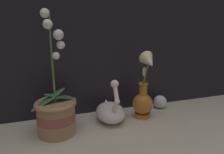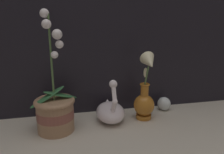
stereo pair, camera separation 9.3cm
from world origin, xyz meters
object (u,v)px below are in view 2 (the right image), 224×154
(swan_figurine, at_px, (110,111))
(glass_sphere, at_px, (164,104))
(blue_vase, at_px, (145,96))
(orchid_potted_plant, at_px, (55,109))

(swan_figurine, xyz_separation_m, glass_sphere, (0.29, 0.06, -0.01))
(glass_sphere, bearing_deg, swan_figurine, -168.17)
(glass_sphere, bearing_deg, blue_vase, -149.90)
(blue_vase, bearing_deg, orchid_potted_plant, -176.51)
(swan_figurine, height_order, glass_sphere, swan_figurine)
(orchid_potted_plant, xyz_separation_m, swan_figurine, (0.24, 0.04, -0.04))
(blue_vase, xyz_separation_m, glass_sphere, (0.13, 0.08, -0.08))
(orchid_potted_plant, bearing_deg, glass_sphere, 10.84)
(blue_vase, bearing_deg, swan_figurine, 174.16)
(blue_vase, bearing_deg, glass_sphere, 30.10)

